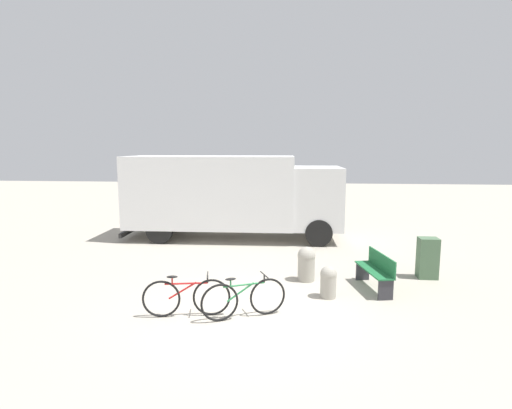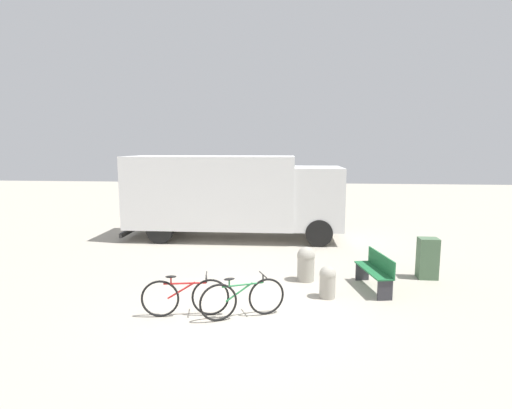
% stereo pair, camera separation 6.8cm
% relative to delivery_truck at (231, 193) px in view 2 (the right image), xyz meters
% --- Properties ---
extents(ground_plane, '(60.00, 60.00, 0.00)m').
position_rel_delivery_truck_xyz_m(ground_plane, '(1.35, -6.78, -1.69)').
color(ground_plane, '#A8A091').
extents(delivery_truck, '(7.91, 2.53, 3.05)m').
position_rel_delivery_truck_xyz_m(delivery_truck, '(0.00, 0.00, 0.00)').
color(delivery_truck, white).
rests_on(delivery_truck, ground).
extents(park_bench, '(0.69, 1.52, 0.87)m').
position_rel_delivery_truck_xyz_m(park_bench, '(4.27, -5.10, -1.21)').
color(park_bench, '#1E6638').
rests_on(park_bench, ground).
extents(bicycle_near, '(1.74, 0.47, 0.86)m').
position_rel_delivery_truck_xyz_m(bicycle_near, '(0.17, -7.02, -1.29)').
color(bicycle_near, black).
rests_on(bicycle_near, ground).
extents(bicycle_middle, '(1.62, 0.76, 0.86)m').
position_rel_delivery_truck_xyz_m(bicycle_middle, '(1.32, -6.99, -1.29)').
color(bicycle_middle, black).
rests_on(bicycle_middle, ground).
extents(bollard_near_bench, '(0.37, 0.37, 0.73)m').
position_rel_delivery_truck_xyz_m(bollard_near_bench, '(3.09, -5.73, -1.30)').
color(bollard_near_bench, '#9E998C').
rests_on(bollard_near_bench, ground).
extents(bollard_far_bench, '(0.45, 0.45, 0.88)m').
position_rel_delivery_truck_xyz_m(bollard_far_bench, '(2.63, -4.61, -1.23)').
color(bollard_far_bench, '#9E998C').
rests_on(bollard_far_bench, ground).
extents(utility_box, '(0.48, 0.39, 1.06)m').
position_rel_delivery_truck_xyz_m(utility_box, '(5.76, -4.13, -1.16)').
color(utility_box, '#4C6B4C').
rests_on(utility_box, ground).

